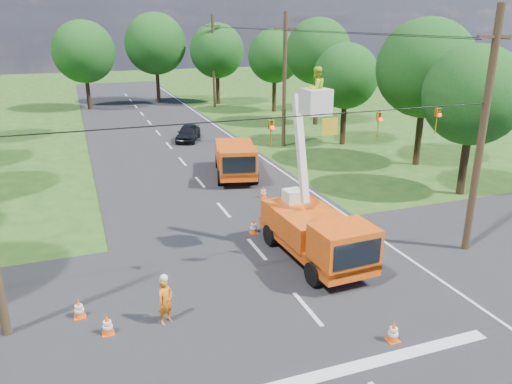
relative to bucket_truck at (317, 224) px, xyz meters
name	(u,v)px	position (x,y,z in m)	size (l,w,h in m)	color
ground	(183,162)	(-1.92, 16.74, -1.63)	(140.00, 140.00, 0.00)	#224916
road_main	(183,162)	(-1.92, 16.74, -1.63)	(12.00, 100.00, 0.06)	black
road_cross	(284,283)	(-1.92, -1.26, -1.63)	(56.00, 10.00, 0.07)	black
stop_bar	(356,368)	(-1.92, -6.46, -1.63)	(9.00, 0.45, 0.02)	silver
edge_line	(258,155)	(3.68, 16.74, -1.63)	(0.12, 90.00, 0.02)	silver
bucket_truck	(317,224)	(0.00, 0.00, 0.00)	(2.69, 6.23, 7.76)	#ED5310
second_truck	(236,159)	(0.54, 12.24, -0.46)	(3.59, 6.37, 2.26)	#ED5310
ground_worker	(165,301)	(-6.58, -2.35, -0.82)	(0.59, 0.39, 1.62)	orange
distant_car	(188,133)	(-0.06, 23.03, -0.97)	(1.56, 3.88, 1.32)	black
traffic_cone_1	(393,332)	(-0.23, -5.76, -1.27)	(0.38, 0.38, 0.71)	#FF530D
traffic_cone_2	(254,226)	(-1.44, 3.46, -1.27)	(0.38, 0.38, 0.71)	#FF530D
traffic_cone_3	(263,192)	(0.73, 7.88, -1.27)	(0.38, 0.38, 0.71)	#FF530D
traffic_cone_4	(107,325)	(-8.43, -2.36, -1.27)	(0.38, 0.38, 0.71)	#FF530D
traffic_cone_5	(79,308)	(-9.23, -1.07, -1.27)	(0.38, 0.38, 0.71)	#FF530D
traffic_cone_7	(254,165)	(2.08, 13.14, -1.27)	(0.38, 0.38, 0.71)	#FF530D
pole_right_near	(482,133)	(6.58, -1.26, 3.48)	(1.80, 0.30, 10.00)	#4C3823
pole_right_mid	(284,80)	(6.58, 18.74, 3.48)	(1.80, 0.30, 10.00)	#4C3823
pole_right_far	(213,61)	(6.58, 38.74, 3.48)	(1.80, 0.30, 10.00)	#4C3823
signal_span	(345,125)	(0.30, -1.26, 4.25)	(18.00, 0.29, 1.07)	black
tree_right_a	(473,95)	(11.58, 4.74, 3.93)	(5.40, 5.40, 8.28)	#382616
tree_right_b	(426,68)	(13.08, 10.74, 4.80)	(6.40, 6.40, 9.65)	#382616
tree_right_c	(346,76)	(11.28, 17.74, 3.68)	(5.00, 5.00, 7.83)	#382616
tree_right_d	(318,52)	(12.88, 25.74, 5.05)	(6.00, 6.00, 9.70)	#382616
tree_right_e	(275,56)	(11.88, 33.74, 4.18)	(5.60, 5.60, 8.63)	#382616
tree_far_a	(84,52)	(-6.92, 41.74, 4.56)	(6.60, 6.60, 9.50)	#382616
tree_far_b	(155,44)	(1.08, 43.74, 5.18)	(7.00, 7.00, 10.32)	#382616
tree_far_c	(217,51)	(7.58, 40.74, 4.43)	(6.20, 6.20, 9.18)	#382616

